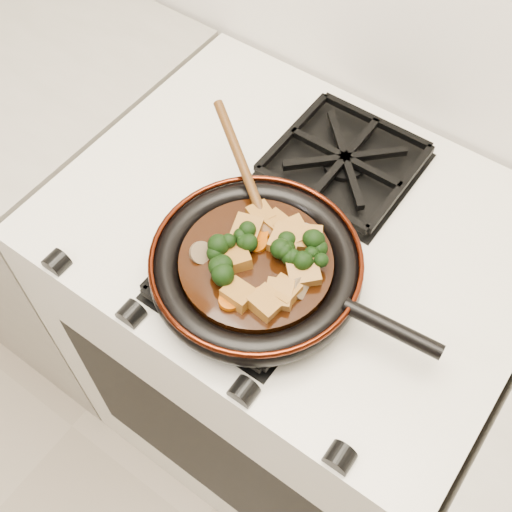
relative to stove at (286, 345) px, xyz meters
The scene contains 31 objects.
stove is the anchor object (origin of this frame).
burner_grate_front 0.48m from the stove, 90.00° to the right, with size 0.23×0.23×0.03m, color black, non-canonical shape.
burner_grate_back 0.48m from the stove, 90.00° to the left, with size 0.23×0.23×0.03m, color black, non-canonical shape.
skillet 0.51m from the stove, 83.71° to the right, with size 0.43×0.31×0.05m.
braising_sauce 0.52m from the stove, 84.78° to the right, with size 0.22×0.22×0.02m, color black.
tofu_cube_0 0.52m from the stove, 88.77° to the right, with size 0.03×0.03×0.02m, color #926021.
tofu_cube_1 0.55m from the stove, 70.13° to the right, with size 0.04×0.04×0.02m, color #926021.
tofu_cube_2 0.52m from the stove, 70.32° to the right, with size 0.04×0.04×0.02m, color #926021.
tofu_cube_3 0.54m from the stove, 63.63° to the right, with size 0.04×0.04×0.02m, color #926021.
tofu_cube_4 0.52m from the stove, 111.66° to the right, with size 0.04×0.03×0.02m, color #926021.
tofu_cube_5 0.54m from the stove, 93.92° to the right, with size 0.04×0.04×0.02m, color #926021.
tofu_cube_6 0.55m from the stove, 81.63° to the right, with size 0.04×0.03×0.02m, color #926021.
tofu_cube_7 0.52m from the stove, 64.46° to the right, with size 0.04×0.04×0.02m, color #926021.
tofu_cube_8 0.52m from the stove, 48.81° to the right, with size 0.04×0.04×0.02m, color #926021.
tofu_cube_9 0.53m from the stove, 104.12° to the right, with size 0.04×0.04×0.02m, color #926021.
tofu_cube_10 0.55m from the stove, 65.50° to the right, with size 0.04×0.04×0.02m, color #926021.
tofu_cube_11 0.54m from the stove, 54.55° to the right, with size 0.04×0.04×0.02m, color #926021.
broccoli_floret_0 0.54m from the stove, 96.04° to the right, with size 0.05×0.05×0.06m, color black, non-canonical shape.
broccoli_floret_1 0.53m from the stove, 64.58° to the right, with size 0.06×0.06×0.05m, color black, non-canonical shape.
broccoli_floret_2 0.54m from the stove, 47.54° to the right, with size 0.06×0.06×0.05m, color black, non-canonical shape.
broccoli_floret_3 0.55m from the stove, 93.67° to the right, with size 0.06×0.06×0.05m, color black, non-canonical shape.
broccoli_floret_4 0.54m from the stove, 103.37° to the right, with size 0.06×0.06×0.06m, color black, non-canonical shape.
broccoli_floret_5 0.53m from the stove, 45.71° to the right, with size 0.06×0.06×0.06m, color black, non-canonical shape.
carrot_coin_0 0.55m from the stove, 83.76° to the right, with size 0.03×0.03×0.01m, color #AA4704.
carrot_coin_1 0.52m from the stove, 95.35° to the right, with size 0.03×0.03×0.01m, color #AA4704.
carrot_coin_2 0.52m from the stove, 91.41° to the right, with size 0.03×0.03×0.01m, color #AA4704.
carrot_coin_3 0.55m from the stove, 72.66° to the right, with size 0.03×0.03×0.01m, color #AA4704.
mushroom_slice_0 0.54m from the stove, 56.21° to the right, with size 0.03×0.03×0.01m, color brown.
mushroom_slice_1 0.52m from the stove, 52.42° to the right, with size 0.04×0.04×0.01m, color brown.
mushroom_slice_2 0.55m from the stove, 108.52° to the right, with size 0.03×0.03×0.01m, color brown.
wooden_spoon 0.53m from the stove, 145.62° to the right, with size 0.13×0.10×0.21m.
Camera 1 is at (0.30, 1.16, 1.72)m, focal length 45.00 mm.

